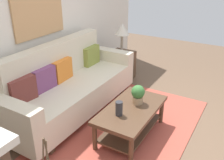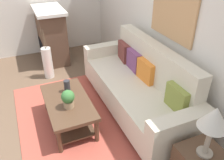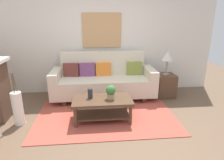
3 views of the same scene
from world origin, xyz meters
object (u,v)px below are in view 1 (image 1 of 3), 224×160
Objects in this scene: throw_pillow_maroon at (22,90)px; potted_plant_tabletop at (138,94)px; tabletop_vase at (119,108)px; framed_painting at (38,8)px; coffee_table at (131,115)px; side_table at (121,66)px; throw_pillow_plum at (44,79)px; couch at (70,87)px; throw_pillow_olive at (91,55)px; throw_pillow_orange at (62,70)px; table_lamp at (122,30)px.

throw_pillow_maroon is 1.37× the size of potted_plant_tabletop.
throw_pillow_maroon reaches higher than tabletop_vase.
framed_painting reaches higher than throw_pillow_maroon.
coffee_table is 0.30m from potted_plant_tabletop.
potted_plant_tabletop reaches higher than side_table.
throw_pillow_plum is 1.02m from framed_painting.
throw_pillow_olive is (0.76, 0.12, 0.25)m from couch.
side_table is at bearing -6.28° from throw_pillow_plum.
side_table is (0.74, -0.21, -0.40)m from throw_pillow_olive.
throw_pillow_maroon is 1.00× the size of throw_pillow_plum.
throw_pillow_orange is at bearing 0.00° from throw_pillow_plum.
throw_pillow_maroon is 1.49m from potted_plant_tabletop.
side_table is at bearing -7.85° from throw_pillow_orange.
table_lamp is at bearing 27.58° from tabletop_vase.
tabletop_vase is at bearing 165.05° from coffee_table.
throw_pillow_olive is 0.64× the size of side_table.
framed_painting reaches higher than table_lamp.
throw_pillow_olive is 1.58m from tabletop_vase.
framed_painting is (0.08, 1.55, 1.25)m from coffee_table.
framed_painting is (-0.07, 1.57, 0.99)m from potted_plant_tabletop.
potted_plant_tabletop is (0.83, -1.23, -0.11)m from throw_pillow_maroon.
throw_pillow_olive is at bearing 0.00° from throw_pillow_maroon.
throw_pillow_maroon and throw_pillow_orange have the same top height.
throw_pillow_plum is at bearing 0.00° from throw_pillow_maroon.
throw_pillow_orange is at bearing 75.12° from tabletop_vase.
tabletop_vase is at bearing -86.30° from throw_pillow_plum.
framed_painting is (0.76, 0.34, 0.89)m from throw_pillow_maroon.
side_table is at bearing -20.06° from framed_painting.
side_table is (1.50, -0.21, -0.40)m from throw_pillow_orange.
couch reaches higher than side_table.
throw_pillow_maroon reaches higher than side_table.
potted_plant_tabletop is 0.28× the size of framed_painting.
couch is 0.28m from throw_pillow_orange.
potted_plant_tabletop is at bearing -69.73° from throw_pillow_plum.
framed_painting is at bearing 159.94° from side_table.
throw_pillow_olive is 1.94× the size of tabletop_vase.
throw_pillow_maroon reaches higher than coffee_table.
tabletop_vase is at bearing -152.42° from side_table.
table_lamp reaches higher than throw_pillow_olive.
framed_painting is (-1.50, 0.55, 0.57)m from table_lamp.
throw_pillow_orange is 1.00× the size of throw_pillow_olive.
framed_painting reaches higher than coffee_table.
framed_painting is (-1.50, 0.55, 1.29)m from side_table.
throw_pillow_olive is 0.38× the size of framed_painting.
coffee_table is (0.30, -1.21, -0.37)m from throw_pillow_plum.
framed_painting is (0.38, 0.34, 0.89)m from throw_pillow_plum.
tabletop_vase is at bearing -132.82° from throw_pillow_olive.
framed_painting is at bearing 86.97° from coffee_table.
throw_pillow_plum is 0.64× the size of side_table.
tabletop_vase is 2.09m from table_lamp.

